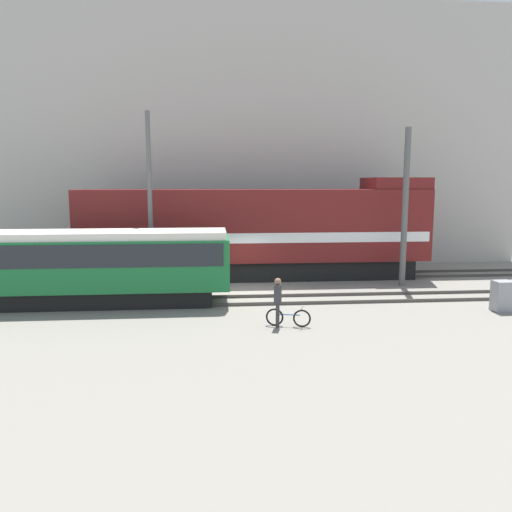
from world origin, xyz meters
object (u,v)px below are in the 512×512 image
Objects in this scene: streetcar at (81,263)px; utility_pole_right at (405,208)px; person at (278,297)px; signal_box at (502,296)px; bicycle at (288,318)px; utility_pole_center at (150,203)px; freight_locomotive at (258,232)px.

utility_pole_right reaches higher than streetcar.
person reaches higher than signal_box.
utility_pole_right reaches higher than person.
bicycle is 9.21m from utility_pole_center.
freight_locomotive is 10.29× the size of person.
utility_pole_center is at bearing -152.92° from freight_locomotive.
signal_box is at bearing -40.97° from freight_locomotive.
person is at bearing -137.09° from utility_pole_right.
utility_pole_center is at bearing 180.00° from utility_pole_right.
utility_pole_center reaches higher than person.
utility_pole_center reaches higher than freight_locomotive.
freight_locomotive reaches higher than person.
utility_pole_right reaches higher than signal_box.
signal_box is (8.89, -7.72, -1.85)m from freight_locomotive.
streetcar is 7.77× the size of bicycle.
bicycle is at bearing -49.89° from utility_pole_center.
freight_locomotive is 2.19× the size of utility_pole_center.
utility_pole_center is (2.52, 2.64, 2.34)m from streetcar.
streetcar is 14.90m from utility_pole_right.
signal_box is (9.02, 1.40, -0.46)m from person.
utility_pole_right is (12.00, 0.00, -0.30)m from utility_pole_center.
freight_locomotive is 11.91m from signal_box.
utility_pole_right is at bearing 112.08° from signal_box.
streetcar is 8.50m from person.
utility_pole_right is at bearing 42.91° from person.
utility_pole_center is 15.34m from signal_box.
freight_locomotive is 7.44m from utility_pole_right.
utility_pole_right is 6.33m from signal_box.
freight_locomotive is 11.58× the size of bicycle.
utility_pole_center is (-5.42, 6.43, 3.76)m from bicycle.
bicycle is 9.83m from utility_pole_right.
signal_box is (16.58, -2.43, -1.14)m from streetcar.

